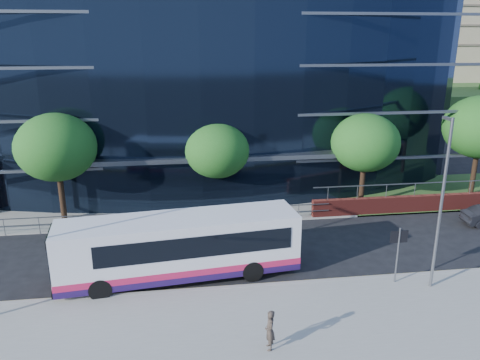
{
  "coord_description": "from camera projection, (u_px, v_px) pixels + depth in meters",
  "views": [
    {
      "loc": [
        -5.57,
        -20.4,
        11.47
      ],
      "look_at": [
        -1.68,
        8.0,
        2.58
      ],
      "focal_mm": 35.0,
      "sensor_mm": 36.0,
      "label": 1
    }
  ],
  "objects": [
    {
      "name": "apartment_block",
      "position": [
        399.0,
        38.0,
        78.42
      ],
      "size": [
        60.0,
        42.0,
        30.0
      ],
      "color": "#2D511E",
      "rests_on": "ground"
    },
    {
      "name": "kerb",
      "position": [
        300.0,
        283.0,
        22.45
      ],
      "size": [
        80.0,
        0.25,
        0.16
      ],
      "primitive_type": "cube",
      "color": "gray",
      "rests_on": "ground"
    },
    {
      "name": "street_sign",
      "position": [
        398.0,
        244.0,
        21.86
      ],
      "size": [
        0.85,
        0.09,
        2.8
      ],
      "color": "slate",
      "rests_on": "pavement_near"
    },
    {
      "name": "tree_dist_e",
      "position": [
        396.0,
        89.0,
        63.04
      ],
      "size": [
        4.62,
        4.62,
        6.51
      ],
      "color": "black",
      "rests_on": "ground"
    },
    {
      "name": "tree_far_c",
      "position": [
        365.0,
        143.0,
        31.5
      ],
      "size": [
        4.62,
        4.62,
        6.51
      ],
      "color": "black",
      "rests_on": "ground"
    },
    {
      "name": "ground",
      "position": [
        295.0,
        275.0,
        23.42
      ],
      "size": [
        200.0,
        200.0,
        0.0
      ],
      "primitive_type": "plane",
      "color": "black",
      "rests_on": "ground"
    },
    {
      "name": "yellow_line_outer",
      "position": [
        299.0,
        282.0,
        22.66
      ],
      "size": [
        80.0,
        0.08,
        0.01
      ],
      "primitive_type": "cube",
      "color": "gold",
      "rests_on": "ground"
    },
    {
      "name": "yellow_line_inner",
      "position": [
        298.0,
        281.0,
        22.8
      ],
      "size": [
        80.0,
        0.08,
        0.01
      ],
      "primitive_type": "cube",
      "color": "gold",
      "rests_on": "ground"
    },
    {
      "name": "pedestrian_b",
      "position": [
        270.0,
        330.0,
        17.43
      ],
      "size": [
        0.38,
        0.58,
        1.59
      ],
      "primitive_type": "imported",
      "rotation": [
        0.0,
        0.0,
        -1.57
      ],
      "color": "#392F28",
      "rests_on": "pavement_near"
    },
    {
      "name": "tree_far_a",
      "position": [
        56.0,
        147.0,
        28.81
      ],
      "size": [
        4.95,
        4.95,
        6.98
      ],
      "color": "black",
      "rests_on": "ground"
    },
    {
      "name": "guard_railings",
      "position": [
        141.0,
        216.0,
        28.76
      ],
      "size": [
        24.0,
        0.05,
        1.1
      ],
      "color": "slate",
      "rests_on": "ground"
    },
    {
      "name": "pavement_near",
      "position": [
        326.0,
        334.0,
        18.67
      ],
      "size": [
        80.0,
        8.0,
        0.15
      ],
      "primitive_type": "cube",
      "color": "gray",
      "rests_on": "ground"
    },
    {
      "name": "tree_far_b",
      "position": [
        217.0,
        151.0,
        30.78
      ],
      "size": [
        4.29,
        4.29,
        6.05
      ],
      "color": "black",
      "rests_on": "ground"
    },
    {
      "name": "glass_office",
      "position": [
        193.0,
        77.0,
        40.26
      ],
      "size": [
        44.0,
        23.1,
        16.0
      ],
      "color": "black",
      "rests_on": "ground"
    },
    {
      "name": "far_forecourt",
      "position": [
        174.0,
        204.0,
        33.04
      ],
      "size": [
        50.0,
        8.0,
        0.1
      ],
      "primitive_type": "cube",
      "color": "gray",
      "rests_on": "ground"
    },
    {
      "name": "streetlight_east",
      "position": [
        441.0,
        200.0,
        20.83
      ],
      "size": [
        0.15,
        0.77,
        8.0
      ],
      "color": "slate",
      "rests_on": "pavement_near"
    },
    {
      "name": "city_bus",
      "position": [
        182.0,
        246.0,
        22.71
      ],
      "size": [
        11.83,
        3.91,
        3.14
      ],
      "rotation": [
        0.0,
        0.0,
        0.11
      ],
      "color": "silver",
      "rests_on": "ground"
    }
  ]
}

